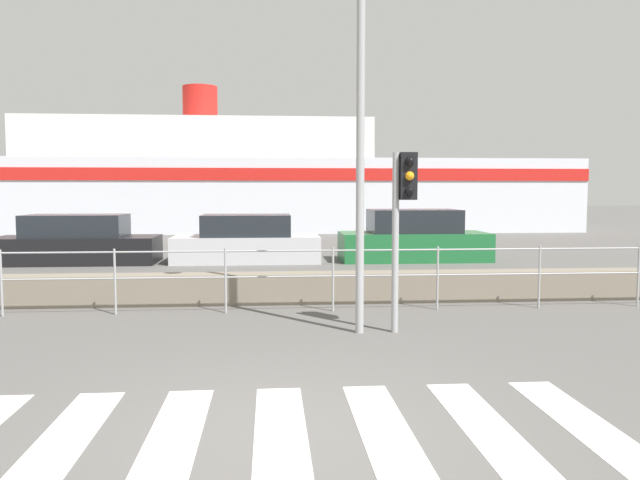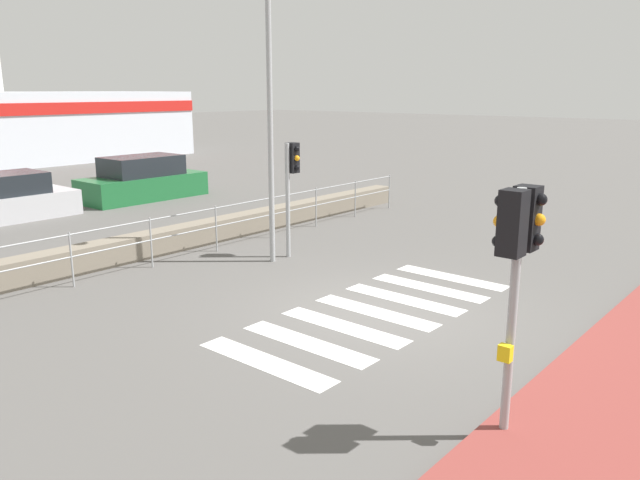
# 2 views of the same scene
# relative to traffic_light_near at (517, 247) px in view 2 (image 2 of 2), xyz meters

# --- Properties ---
(ground_plane) EXTENTS (160.00, 160.00, 0.00)m
(ground_plane) POSITION_rel_traffic_light_near_xyz_m (2.46, 3.43, -2.20)
(ground_plane) COLOR #565451
(sidewalk_brick) EXTENTS (24.00, 1.80, 0.12)m
(sidewalk_brick) POSITION_rel_traffic_light_near_xyz_m (2.46, -0.67, -2.14)
(sidewalk_brick) COLOR brown
(sidewalk_brick) RESTS_ON ground_plane
(crosswalk) EXTENTS (5.85, 2.40, 0.01)m
(crosswalk) POSITION_rel_traffic_light_near_xyz_m (2.38, 3.43, -2.20)
(crosswalk) COLOR silver
(crosswalk) RESTS_ON ground_plane
(seawall) EXTENTS (18.32, 0.55, 0.56)m
(seawall) POSITION_rel_traffic_light_near_xyz_m (2.46, 9.67, -1.92)
(seawall) COLOR slate
(seawall) RESTS_ON ground_plane
(harbor_fence) EXTENTS (16.53, 0.04, 1.11)m
(harbor_fence) POSITION_rel_traffic_light_near_xyz_m (2.46, 8.79, -1.47)
(harbor_fence) COLOR #9EA0A3
(harbor_fence) RESTS_ON ground_plane
(traffic_light_near) EXTENTS (0.58, 0.41, 2.82)m
(traffic_light_near) POSITION_rel_traffic_light_near_xyz_m (0.00, 0.00, 0.00)
(traffic_light_near) COLOR #9EA0A3
(traffic_light_near) RESTS_ON ground_plane
(traffic_light_far) EXTENTS (0.34, 0.32, 2.62)m
(traffic_light_far) POSITION_rel_traffic_light_near_xyz_m (4.22, 7.12, -0.27)
(traffic_light_far) COLOR #9EA0A3
(traffic_light_far) RESTS_ON ground_plane
(streetlamp) EXTENTS (0.32, 1.02, 6.82)m
(streetlamp) POSITION_rel_traffic_light_near_xyz_m (3.59, 6.97, 1.95)
(streetlamp) COLOR #9EA0A3
(streetlamp) RESTS_ON ground_plane
(parked_car_green) EXTENTS (4.37, 1.84, 1.52)m
(parked_car_green) POSITION_rel_traffic_light_near_xyz_m (6.57, 16.48, -1.55)
(parked_car_green) COLOR #1E6633
(parked_car_green) RESTS_ON ground_plane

